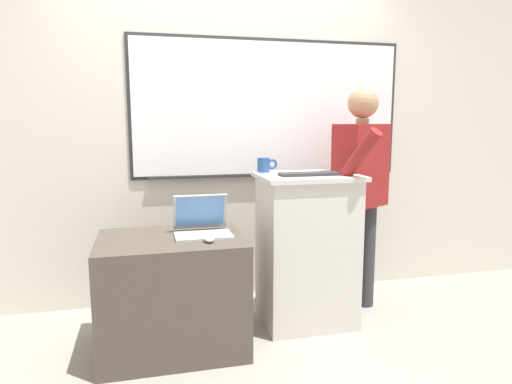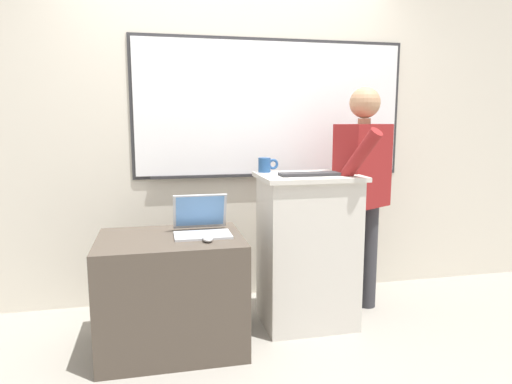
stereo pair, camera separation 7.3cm
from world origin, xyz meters
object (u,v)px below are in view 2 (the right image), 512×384
Objects in this scene: person_presenter at (362,185)px; computer_mouse_by_keyboard at (347,172)px; side_desk at (172,292)px; lectern_podium at (307,250)px; wireless_keyboard at (309,174)px; coffee_mug at (266,165)px; laptop at (201,222)px; computer_mouse_by_laptop at (208,239)px.

computer_mouse_by_keyboard is at bearing -167.87° from person_presenter.
side_desk is 1.38m from computer_mouse_by_keyboard.
lectern_podium is 1.20× the size of side_desk.
coffee_mug is (-0.24, 0.25, 0.04)m from wireless_keyboard.
laptop is at bearing 16.02° from side_desk.
person_presenter is 4.13× the size of wireless_keyboard.
side_desk is 2.21× the size of wireless_keyboard.
computer_mouse_by_laptop reaches higher than side_desk.
coffee_mug is at bearing 145.38° from person_presenter.
computer_mouse_by_keyboard is 0.70× the size of coffee_mug.
wireless_keyboard is 2.77× the size of coffee_mug.
person_presenter reaches higher than lectern_podium.
person_presenter reaches higher than side_desk.
lectern_podium is at bearing 165.59° from person_presenter.
computer_mouse_by_laptop is at bearing -133.47° from coffee_mug.
side_desk is (-0.93, -0.15, -0.17)m from lectern_podium.
coffee_mug is (0.68, 0.33, 0.75)m from side_desk.
wireless_keyboard is at bearing 5.06° from side_desk.
computer_mouse_by_keyboard is (-0.20, -0.17, 0.12)m from person_presenter.
side_desk is 8.77× the size of computer_mouse_by_laptop.
coffee_mug is at bearing 29.92° from laptop.
lectern_podium is at bearing 22.89° from computer_mouse_by_laptop.
coffee_mug reaches higher than computer_mouse_by_keyboard.
laptop is at bearing 161.30° from person_presenter.
coffee_mug reaches higher than laptop.
side_desk is 1.52m from person_presenter.
wireless_keyboard is at bearing 172.46° from person_presenter.
computer_mouse_by_laptop is 0.70× the size of coffee_mug.
lectern_podium is 0.64× the size of person_presenter.
laptop is 3.47× the size of computer_mouse_by_keyboard.
lectern_podium is 0.66m from coffee_mug.
laptop is at bearing -173.05° from lectern_podium.
person_presenter is 1.21m from laptop.
laptop is at bearing 94.26° from computer_mouse_by_laptop.
lectern_podium is 2.65× the size of wireless_keyboard.
computer_mouse_by_keyboard is at bearing -13.15° from lectern_podium.
laptop is 0.87× the size of wireless_keyboard.
side_desk is at bearing 162.24° from person_presenter.
computer_mouse_by_keyboard is (0.27, 0.01, 0.01)m from wireless_keyboard.
person_presenter reaches higher than laptop.
coffee_mug is (-0.50, 0.25, 0.03)m from computer_mouse_by_keyboard.
side_desk is 0.53× the size of person_presenter.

